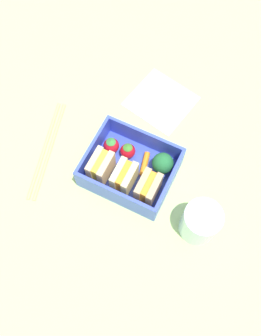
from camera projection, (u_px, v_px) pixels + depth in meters
ground_plane at (130, 175)px, 72.33cm from camera, size 120.00×120.00×2.00cm
bento_tray at (130, 172)px, 70.85cm from camera, size 15.99×13.19×1.20cm
bento_rim at (130, 166)px, 68.12cm from camera, size 15.99×13.19×4.74cm
sandwich_left at (148, 188)px, 66.11cm from camera, size 3.39×5.12×5.37cm
sandwich_center_left at (124, 177)px, 66.93cm from camera, size 3.39×5.12×5.37cm
sandwich_center at (101, 167)px, 67.75cm from camera, size 3.39×5.12×5.37cm
broccoli_floret at (163, 163)px, 68.12cm from camera, size 3.96×3.96×4.60cm
carrot_stick_far_left at (145, 164)px, 70.27cm from camera, size 2.14×4.83×1.13cm
strawberry_left at (128, 151)px, 70.23cm from camera, size 2.91×2.91×3.51cm
strawberry_far_left at (111, 145)px, 70.63cm from camera, size 3.00×3.00×3.60cm
chopstick_pair at (47, 149)px, 73.06cm from camera, size 7.15×20.98×0.70cm
drinking_glass at (200, 222)px, 63.64cm from camera, size 6.51×6.51×7.85cm
folded_napkin at (161, 101)px, 77.59cm from camera, size 14.23×13.80×0.40cm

